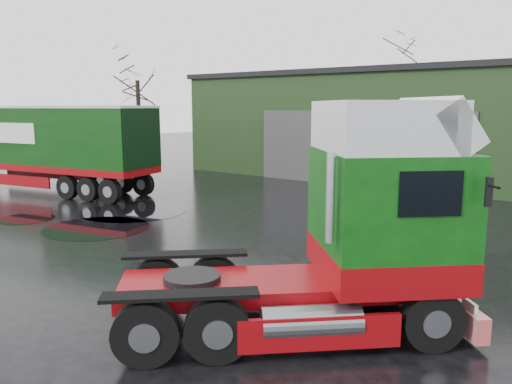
% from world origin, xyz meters
% --- Properties ---
extents(ground, '(100.00, 100.00, 0.00)m').
position_xyz_m(ground, '(0.00, 0.00, 0.00)').
color(ground, black).
extents(warehouse, '(32.40, 12.40, 6.30)m').
position_xyz_m(warehouse, '(2.00, 20.00, 3.16)').
color(warehouse, black).
rests_on(warehouse, ground).
extents(hero_tractor, '(7.24, 6.98, 4.39)m').
position_xyz_m(hero_tractor, '(4.50, -3.00, 2.19)').
color(hero_tractor, '#0B470E').
rests_on(hero_tractor, ground).
extents(trailer_left, '(14.19, 5.40, 4.32)m').
position_xyz_m(trailer_left, '(-14.54, 3.01, 2.16)').
color(trailer_left, silver).
rests_on(trailer_left, ground).
extents(tree_left, '(4.40, 4.40, 8.50)m').
position_xyz_m(tree_left, '(-17.00, 12.00, 4.25)').
color(tree_left, black).
rests_on(tree_left, ground).
extents(tree_back_a, '(4.40, 4.40, 9.50)m').
position_xyz_m(tree_back_a, '(-6.00, 30.00, 4.75)').
color(tree_back_a, black).
rests_on(tree_back_a, ground).
extents(puddle_0, '(3.65, 3.65, 0.01)m').
position_xyz_m(puddle_0, '(-5.22, -0.16, 0.00)').
color(puddle_0, black).
rests_on(puddle_0, ground).
extents(puddle_1, '(2.57, 2.57, 0.01)m').
position_xyz_m(puddle_1, '(4.13, 5.94, 0.00)').
color(puddle_1, black).
rests_on(puddle_1, ground).
extents(puddle_2, '(4.31, 4.31, 0.01)m').
position_xyz_m(puddle_2, '(-6.42, 2.49, 0.00)').
color(puddle_2, black).
rests_on(puddle_2, ground).
extents(puddle_3, '(1.69, 1.69, 0.01)m').
position_xyz_m(puddle_3, '(4.83, -1.03, 0.00)').
color(puddle_3, black).
rests_on(puddle_3, ground).
extents(puddle_4, '(2.12, 2.12, 0.01)m').
position_xyz_m(puddle_4, '(-8.64, -0.87, 0.00)').
color(puddle_4, black).
rests_on(puddle_4, ground).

